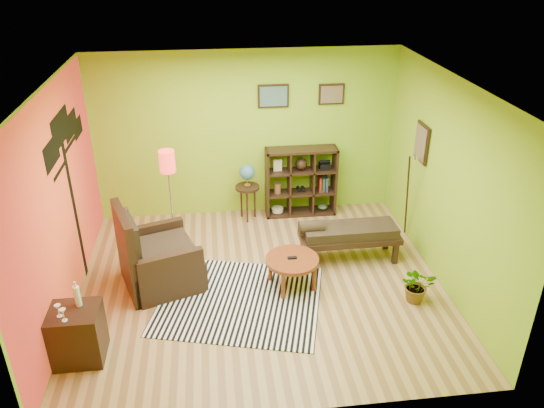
{
  "coord_description": "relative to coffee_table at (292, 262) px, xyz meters",
  "views": [
    {
      "loc": [
        -0.59,
        -6.07,
        4.35
      ],
      "look_at": [
        0.2,
        0.38,
        1.05
      ],
      "focal_mm": 35.0,
      "sensor_mm": 36.0,
      "label": 1
    }
  ],
  "objects": [
    {
      "name": "globe_table",
      "position": [
        -0.44,
        2.03,
        0.37
      ],
      "size": [
        0.41,
        0.41,
        0.99
      ],
      "color": "black",
      "rests_on": "ground"
    },
    {
      "name": "room_shell",
      "position": [
        -0.51,
        0.1,
        1.42
      ],
      "size": [
        5.04,
        4.54,
        2.82
      ],
      "color": "#8ABD20",
      "rests_on": "ground"
    },
    {
      "name": "coffee_table",
      "position": [
        0.0,
        0.0,
        0.0
      ],
      "size": [
        0.73,
        0.73,
        0.47
      ],
      "color": "maroon",
      "rests_on": "ground"
    },
    {
      "name": "potted_plant",
      "position": [
        1.59,
        -0.53,
        -0.19
      ],
      "size": [
        0.51,
        0.55,
        0.38
      ],
      "primitive_type": "imported",
      "rotation": [
        0.0,
        0.0,
        -0.15
      ],
      "color": "#26661E",
      "rests_on": "ground"
    },
    {
      "name": "zebra_rug",
      "position": [
        -0.74,
        -0.25,
        -0.38
      ],
      "size": [
        2.49,
        2.25,
        0.01
      ],
      "primitive_type": "cube",
      "rotation": [
        0.0,
        0.0,
        -0.26
      ],
      "color": "white",
      "rests_on": "ground"
    },
    {
      "name": "cube_shelf",
      "position": [
        0.49,
        2.12,
        0.22
      ],
      "size": [
        1.2,
        0.35,
        1.2
      ],
      "color": "black",
      "rests_on": "ground"
    },
    {
      "name": "ground",
      "position": [
        -0.42,
        0.09,
        -0.38
      ],
      "size": [
        5.0,
        5.0,
        0.0
      ],
      "primitive_type": "plane",
      "color": "tan",
      "rests_on": "ground"
    },
    {
      "name": "armchair",
      "position": [
        -1.84,
        0.28,
        -0.02
      ],
      "size": [
        1.25,
        1.24,
        1.21
      ],
      "color": "black",
      "rests_on": "ground"
    },
    {
      "name": "side_cabinet",
      "position": [
        -2.62,
        -1.08,
        -0.05
      ],
      "size": [
        0.55,
        0.5,
        0.97
      ],
      "color": "black",
      "rests_on": "ground"
    },
    {
      "name": "bench",
      "position": [
        0.91,
        0.58,
        0.05
      ],
      "size": [
        1.5,
        0.54,
        0.68
      ],
      "color": "black",
      "rests_on": "ground"
    },
    {
      "name": "floor_lamp",
      "position": [
        -1.65,
        1.24,
        0.91
      ],
      "size": [
        0.24,
        0.24,
        1.6
      ],
      "color": "silver",
      "rests_on": "ground"
    }
  ]
}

